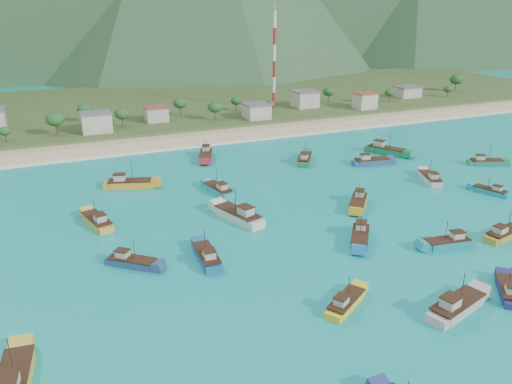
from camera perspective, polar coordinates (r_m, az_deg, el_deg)
name	(u,v)px	position (r m, az deg, el deg)	size (l,w,h in m)	color
ground	(321,231)	(101.03, 7.48, -4.43)	(600.00, 600.00, 0.00)	#0C8687
beach	(203,138)	(169.64, -6.08, 6.17)	(400.00, 18.00, 1.20)	beige
land	(161,105)	(227.28, -10.76, 9.71)	(400.00, 110.00, 2.40)	#385123
surf_line	(212,145)	(160.89, -5.07, 5.38)	(400.00, 2.50, 0.08)	white
village	(168,113)	(187.69, -9.97, 8.90)	(210.95, 24.90, 7.65)	beige
vegetation	(166,111)	(189.54, -10.22, 9.10)	(281.05, 25.53, 8.37)	#235623
radio_tower	(274,61)	(206.75, 2.10, 14.73)	(1.20, 1.20, 37.95)	red
boat_0	(358,203)	(114.35, 11.61, -1.20)	(9.00, 9.83, 6.09)	orange
boat_2	(206,156)	(146.84, -5.76, 4.16)	(7.09, 11.56, 6.57)	#A91F35
boat_3	(386,151)	(155.62, 14.63, 4.59)	(9.28, 12.55, 7.30)	#1B7A4E
boat_4	(508,291)	(88.86, 26.87, -10.09)	(7.68, 8.65, 5.30)	navy
boat_5	(305,160)	(143.24, 5.58, 3.71)	(8.68, 10.71, 6.37)	#1B6D43
boat_7	(132,262)	(90.10, -14.01, -7.82)	(8.79, 8.05, 5.45)	navy
boat_8	(371,162)	(144.20, 13.02, 3.37)	(10.99, 4.83, 6.27)	navy
boat_9	(430,179)	(134.57, 19.28, 1.42)	(6.44, 10.50, 5.97)	#BAB2A8
boat_10	(448,243)	(100.57, 21.09, -5.48)	(9.91, 4.20, 5.67)	teal
boat_11	(97,222)	(107.40, -17.68, -3.28)	(5.60, 10.91, 6.18)	gold
boat_13	(486,162)	(154.50, 24.77, 3.08)	(9.98, 6.31, 5.69)	#1E7A53
boat_15	(360,237)	(98.09, 11.80, -5.07)	(8.63, 10.04, 6.08)	#1974AE
boat_16	(490,192)	(131.60, 25.20, 0.04)	(5.13, 8.67, 4.92)	teal
boat_17	(218,190)	(119.79, -4.32, 0.22)	(4.94, 10.57, 6.02)	teal
boat_18	(504,234)	(108.54, 26.53, -4.36)	(10.32, 4.83, 5.87)	#B5892B
boat_19	(346,304)	(77.90, 10.20, -12.44)	(9.04, 7.05, 5.32)	yellow
boat_20	(129,184)	(126.88, -14.30, 0.89)	(12.14, 6.71, 6.88)	orange
boat_21	(207,257)	(89.33, -5.65, -7.43)	(3.54, 10.36, 6.04)	#155C93
boat_24	(239,216)	(104.59, -2.01, -2.76)	(7.58, 13.12, 7.44)	silver
boat_25	(14,383)	(69.35, -25.94, -19.00)	(4.89, 12.04, 6.92)	gold
boat_26	(456,307)	(81.09, 21.93, -12.12)	(11.83, 6.37, 6.70)	#B0AC9E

